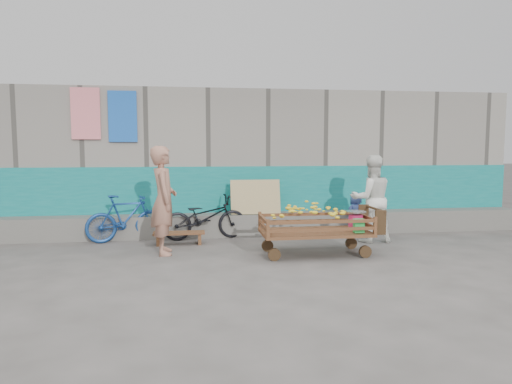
{
  "coord_description": "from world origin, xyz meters",
  "views": [
    {
      "loc": [
        -0.96,
        -6.8,
        1.79
      ],
      "look_at": [
        0.17,
        1.2,
        1.0
      ],
      "focal_mm": 32.0,
      "sensor_mm": 36.0,
      "label": 1
    }
  ],
  "objects": [
    {
      "name": "bench",
      "position": [
        -1.21,
        1.62,
        0.17
      ],
      "size": [
        0.94,
        0.28,
        0.24
      ],
      "color": "brown",
      "rests_on": "ground"
    },
    {
      "name": "bicycle_dark",
      "position": [
        -0.72,
        2.05,
        0.43
      ],
      "size": [
        1.71,
        0.81,
        0.86
      ],
      "primitive_type": "imported",
      "rotation": [
        0.0,
        0.0,
        1.72
      ],
      "color": "black",
      "rests_on": "ground"
    },
    {
      "name": "bicycle_blue",
      "position": [
        -2.22,
        2.05,
        0.45
      ],
      "size": [
        1.55,
        0.84,
        0.9
      ],
      "primitive_type": "imported",
      "rotation": [
        0.0,
        0.0,
        1.87
      ],
      "color": "navy",
      "rests_on": "ground"
    },
    {
      "name": "banana_cart",
      "position": [
        1.03,
        0.5,
        0.57
      ],
      "size": [
        1.98,
        0.9,
        0.84
      ],
      "color": "brown",
      "rests_on": "ground"
    },
    {
      "name": "ground",
      "position": [
        0.0,
        0.0,
        0.0
      ],
      "size": [
        80.0,
        80.0,
        0.0
      ],
      "primitive_type": "plane",
      "color": "#504D49",
      "rests_on": "ground"
    },
    {
      "name": "building_wall",
      "position": [
        -0.0,
        4.05,
        1.47
      ],
      "size": [
        12.0,
        3.5,
        3.0
      ],
      "color": "gray",
      "rests_on": "ground"
    },
    {
      "name": "child",
      "position": [
        2.32,
        1.96,
        0.44
      ],
      "size": [
        0.52,
        0.45,
        0.89
      ],
      "primitive_type": "imported",
      "rotation": [
        0.0,
        0.0,
        3.62
      ],
      "color": "#445BAA",
      "rests_on": "ground"
    },
    {
      "name": "vendor_man",
      "position": [
        -1.44,
        0.92,
        0.91
      ],
      "size": [
        0.5,
        0.7,
        1.82
      ],
      "primitive_type": "imported",
      "rotation": [
        0.0,
        0.0,
        1.68
      ],
      "color": "#AF7660",
      "rests_on": "ground"
    },
    {
      "name": "woman",
      "position": [
        2.4,
        1.38,
        0.82
      ],
      "size": [
        0.83,
        0.66,
        1.65
      ],
      "primitive_type": "imported",
      "rotation": [
        0.0,
        0.0,
        3.1
      ],
      "color": "white",
      "rests_on": "ground"
    }
  ]
}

